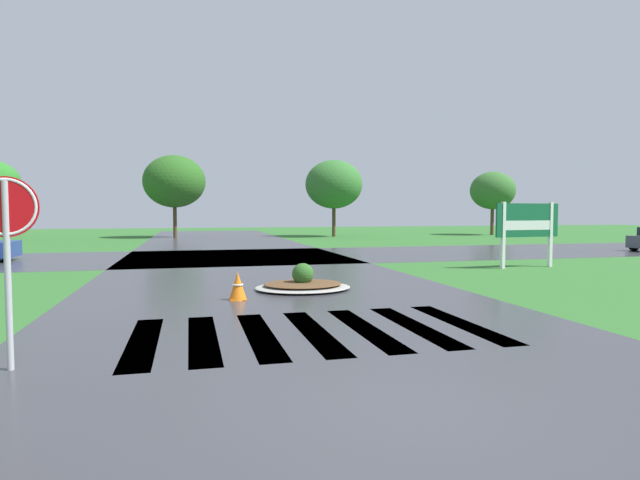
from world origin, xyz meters
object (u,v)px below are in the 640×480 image
(estate_billboard, at_px, (527,224))
(traffic_cone, at_px, (238,286))
(stop_sign, at_px, (6,227))

(estate_billboard, relative_size, traffic_cone, 4.13)
(stop_sign, bearing_deg, estate_billboard, 28.74)
(estate_billboard, xyz_separation_m, traffic_cone, (-10.57, -4.34, -1.26))
(stop_sign, height_order, estate_billboard, stop_sign)
(stop_sign, distance_m, estate_billboard, 16.45)
(stop_sign, xyz_separation_m, traffic_cone, (3.26, 4.56, -1.50))
(stop_sign, height_order, traffic_cone, stop_sign)
(stop_sign, bearing_deg, traffic_cone, 50.45)
(stop_sign, relative_size, traffic_cone, 3.83)
(estate_billboard, bearing_deg, traffic_cone, 17.13)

